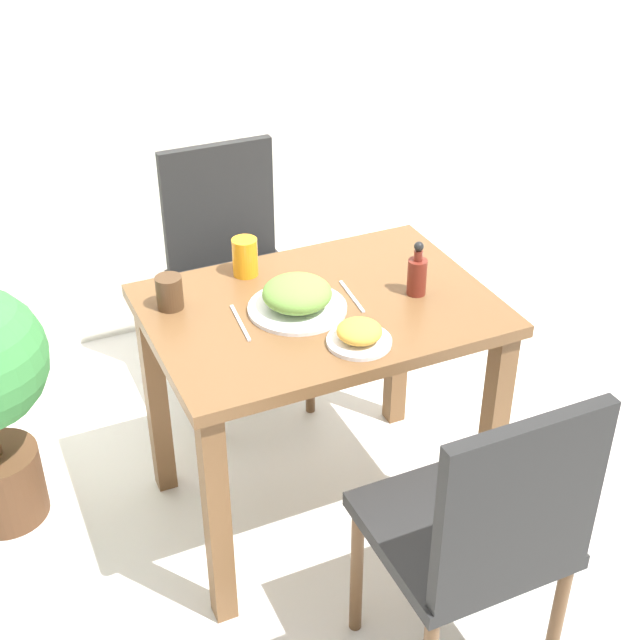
# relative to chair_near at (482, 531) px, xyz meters

# --- Properties ---
(ground_plane) EXTENTS (16.00, 16.00, 0.00)m
(ground_plane) POSITION_rel_chair_near_xyz_m (-0.07, 0.74, -0.52)
(ground_plane) COLOR silver
(dining_table) EXTENTS (0.94, 0.67, 0.73)m
(dining_table) POSITION_rel_chair_near_xyz_m (-0.07, 0.74, 0.08)
(dining_table) COLOR brown
(dining_table) RESTS_ON ground_plane
(chair_near) EXTENTS (0.42, 0.42, 0.92)m
(chair_near) POSITION_rel_chair_near_xyz_m (0.00, 0.00, 0.00)
(chair_near) COLOR black
(chair_near) RESTS_ON ground_plane
(chair_far) EXTENTS (0.42, 0.42, 0.92)m
(chair_far) POSITION_rel_chair_near_xyz_m (-0.08, 1.44, 0.00)
(chair_far) COLOR black
(chair_far) RESTS_ON ground_plane
(food_plate) EXTENTS (0.27, 0.27, 0.09)m
(food_plate) POSITION_rel_chair_near_xyz_m (-0.13, 0.74, 0.25)
(food_plate) COLOR white
(food_plate) RESTS_ON dining_table
(side_plate) EXTENTS (0.17, 0.17, 0.06)m
(side_plate) POSITION_rel_chair_near_xyz_m (-0.06, 0.52, 0.24)
(side_plate) COLOR white
(side_plate) RESTS_ON dining_table
(drink_cup) EXTENTS (0.07, 0.07, 0.09)m
(drink_cup) POSITION_rel_chair_near_xyz_m (-0.44, 0.89, 0.26)
(drink_cup) COLOR #4C331E
(drink_cup) RESTS_ON dining_table
(juice_glass) EXTENTS (0.07, 0.07, 0.11)m
(juice_glass) POSITION_rel_chair_near_xyz_m (-0.19, 0.98, 0.27)
(juice_glass) COLOR orange
(juice_glass) RESTS_ON dining_table
(sauce_bottle) EXTENTS (0.05, 0.05, 0.16)m
(sauce_bottle) POSITION_rel_chair_near_xyz_m (0.20, 0.68, 0.27)
(sauce_bottle) COLOR maroon
(sauce_bottle) RESTS_ON dining_table
(fork_utensil) EXTENTS (0.03, 0.18, 0.00)m
(fork_utensil) POSITION_rel_chair_near_xyz_m (-0.30, 0.74, 0.21)
(fork_utensil) COLOR silver
(fork_utensil) RESTS_ON dining_table
(spoon_utensil) EXTENTS (0.03, 0.18, 0.00)m
(spoon_utensil) POSITION_rel_chair_near_xyz_m (0.03, 0.74, 0.21)
(spoon_utensil) COLOR silver
(spoon_utensil) RESTS_ON dining_table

